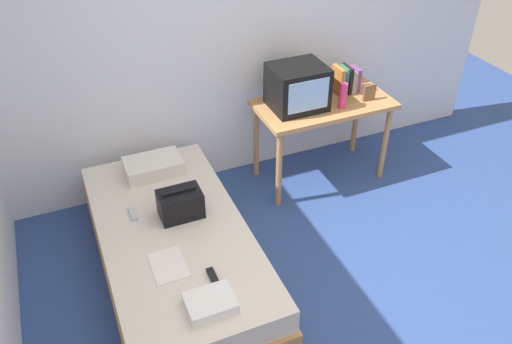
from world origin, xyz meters
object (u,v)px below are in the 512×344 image
at_px(pillow, 153,166).
at_px(remote_silver, 133,214).
at_px(book_row, 346,80).
at_px(remote_dark, 213,277).
at_px(magazine, 168,265).
at_px(tv, 297,87).
at_px(handbag, 180,204).
at_px(picture_frame, 369,93).
at_px(bed, 176,253).
at_px(folded_towel, 210,303).
at_px(desk, 323,112).
at_px(water_bottle, 343,96).

relative_size(pillow, remote_silver, 3.04).
bearing_deg(book_row, remote_dark, -141.76).
distance_m(magazine, remote_dark, 0.31).
relative_size(tv, pillow, 1.01).
height_order(book_row, handbag, book_row).
bearing_deg(pillow, remote_dark, -87.04).
height_order(picture_frame, remote_silver, picture_frame).
xyz_separation_m(bed, book_row, (1.80, 0.80, 0.65)).
bearing_deg(tv, pillow, -179.29).
bearing_deg(picture_frame, book_row, 114.84).
relative_size(bed, remote_silver, 13.89).
height_order(book_row, folded_towel, book_row).
relative_size(desk, remote_dark, 7.44).
xyz_separation_m(water_bottle, handbag, (-1.53, -0.44, -0.32)).
height_order(remote_dark, remote_silver, same).
distance_m(desk, water_bottle, 0.26).
relative_size(desk, picture_frame, 8.22).
distance_m(desk, handbag, 1.56).
distance_m(bed, pillow, 0.76).
xyz_separation_m(water_bottle, remote_dark, (-1.52, -1.10, -0.41)).
bearing_deg(desk, magazine, -148.40).
bearing_deg(magazine, picture_frame, 24.00).
xyz_separation_m(tv, book_row, (0.51, 0.08, -0.07)).
height_order(bed, remote_silver, remote_silver).
height_order(desk, book_row, book_row).
bearing_deg(picture_frame, tv, 167.52).
bearing_deg(remote_silver, tv, 17.16).
distance_m(tv, pillow, 1.32).
height_order(water_bottle, picture_frame, water_bottle).
distance_m(handbag, folded_towel, 0.86).
bearing_deg(remote_silver, water_bottle, 9.52).
xyz_separation_m(desk, book_row, (0.26, 0.10, 0.21)).
relative_size(desk, tv, 2.64).
xyz_separation_m(pillow, handbag, (0.05, -0.58, 0.04)).
height_order(desk, pillow, desk).
distance_m(bed, handbag, 0.36).
bearing_deg(remote_dark, book_row, 38.24).
xyz_separation_m(bed, desk, (1.54, 0.70, 0.44)).
bearing_deg(tv, desk, -4.05).
height_order(pillow, handbag, handbag).
bearing_deg(folded_towel, remote_dark, 66.95).
bearing_deg(water_bottle, handbag, -163.96).
height_order(magazine, remote_dark, remote_dark).
relative_size(desk, pillow, 2.65).
bearing_deg(folded_towel, bed, 91.64).
distance_m(handbag, remote_dark, 0.66).
height_order(tv, remote_dark, tv).
bearing_deg(tv, remote_dark, -133.35).
height_order(water_bottle, remote_silver, water_bottle).
relative_size(book_row, folded_towel, 0.86).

